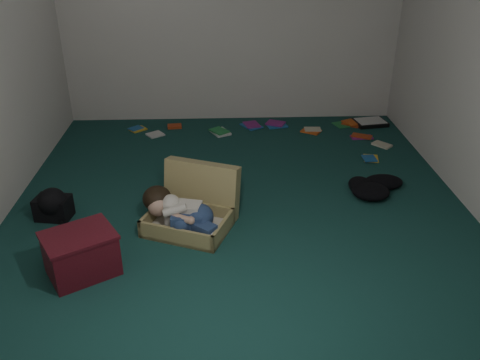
{
  "coord_description": "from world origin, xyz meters",
  "views": [
    {
      "loc": [
        -0.16,
        -3.86,
        2.27
      ],
      "look_at": [
        0.0,
        -0.15,
        0.35
      ],
      "focal_mm": 38.0,
      "sensor_mm": 36.0,
      "label": 1
    }
  ],
  "objects": [
    {
      "name": "person",
      "position": [
        -0.49,
        -0.36,
        0.18
      ],
      "size": [
        0.63,
        0.52,
        0.3
      ],
      "rotation": [
        0.0,
        0.0,
        -0.39
      ],
      "color": "beige",
      "rests_on": "suitcase"
    },
    {
      "name": "backpack",
      "position": [
        -1.57,
        -0.1,
        0.11
      ],
      "size": [
        0.4,
        0.34,
        0.21
      ],
      "primitive_type": null,
      "rotation": [
        0.0,
        0.0,
        -0.17
      ],
      "color": "black",
      "rests_on": "floor"
    },
    {
      "name": "floor",
      "position": [
        0.0,
        0.0,
        0.0
      ],
      "size": [
        4.5,
        4.5,
        0.0
      ],
      "primitive_type": "plane",
      "color": "#16413C",
      "rests_on": "ground"
    },
    {
      "name": "book_scatter",
      "position": [
        0.51,
        1.72,
        0.01
      ],
      "size": [
        2.98,
        1.24,
        0.02
      ],
      "color": "gold",
      "rests_on": "floor"
    },
    {
      "name": "maroon_bin",
      "position": [
        -1.16,
        -0.87,
        0.17
      ],
      "size": [
        0.6,
        0.57,
        0.33
      ],
      "rotation": [
        0.0,
        0.0,
        0.54
      ],
      "color": "#50101A",
      "rests_on": "floor"
    },
    {
      "name": "wall_back",
      "position": [
        0.0,
        2.25,
        1.3
      ],
      "size": [
        4.5,
        0.0,
        4.5
      ],
      "primitive_type": "plane",
      "rotation": [
        1.57,
        0.0,
        0.0
      ],
      "color": "silver",
      "rests_on": "ground"
    },
    {
      "name": "paper_tray",
      "position": [
        1.7,
        1.95,
        0.03
      ],
      "size": [
        0.42,
        0.34,
        0.05
      ],
      "rotation": [
        0.0,
        0.0,
        0.17
      ],
      "color": "black",
      "rests_on": "floor"
    },
    {
      "name": "clothing_pile",
      "position": [
        1.22,
        0.2,
        0.07
      ],
      "size": [
        0.52,
        0.45,
        0.15
      ],
      "primitive_type": null,
      "rotation": [
        0.0,
        0.0,
        -0.15
      ],
      "color": "black",
      "rests_on": "floor"
    },
    {
      "name": "suitcase",
      "position": [
        -0.39,
        -0.23,
        0.14
      ],
      "size": [
        0.84,
        0.83,
        0.48
      ],
      "rotation": [
        0.0,
        0.0,
        -0.39
      ],
      "color": "tan",
      "rests_on": "floor"
    },
    {
      "name": "wall_front",
      "position": [
        0.0,
        -2.25,
        1.3
      ],
      "size": [
        4.5,
        0.0,
        4.5
      ],
      "primitive_type": "plane",
      "rotation": [
        -1.57,
        0.0,
        0.0
      ],
      "color": "silver",
      "rests_on": "ground"
    }
  ]
}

